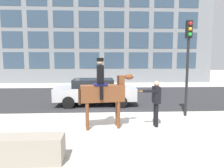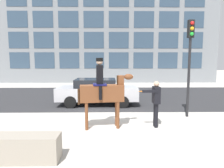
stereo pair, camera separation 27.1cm
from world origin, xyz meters
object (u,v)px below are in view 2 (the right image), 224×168
(mounted_horse_lead, at_px, (103,91))
(pedestrian_bystander, at_px, (156,100))
(traffic_light, at_px, (190,53))
(street_car_near_lane, at_px, (97,91))
(planter_ledge, at_px, (1,148))

(mounted_horse_lead, bearing_deg, pedestrian_bystander, -5.94)
(mounted_horse_lead, height_order, traffic_light, traffic_light)
(pedestrian_bystander, height_order, street_car_near_lane, pedestrian_bystander)
(mounted_horse_lead, height_order, pedestrian_bystander, mounted_horse_lead)
(street_car_near_lane, relative_size, traffic_light, 1.06)
(mounted_horse_lead, bearing_deg, traffic_light, 13.34)
(mounted_horse_lead, height_order, street_car_near_lane, mounted_horse_lead)
(traffic_light, height_order, planter_ledge, traffic_light)
(pedestrian_bystander, xyz_separation_m, traffic_light, (1.69, 1.32, 1.73))
(pedestrian_bystander, bearing_deg, mounted_horse_lead, -0.39)
(mounted_horse_lead, xyz_separation_m, traffic_light, (3.58, 1.38, 1.40))
(street_car_near_lane, height_order, planter_ledge, street_car_near_lane)
(street_car_near_lane, xyz_separation_m, traffic_light, (4.02, -2.44, 1.97))
(street_car_near_lane, relative_size, planter_ledge, 1.54)
(traffic_light, bearing_deg, street_car_near_lane, 148.70)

